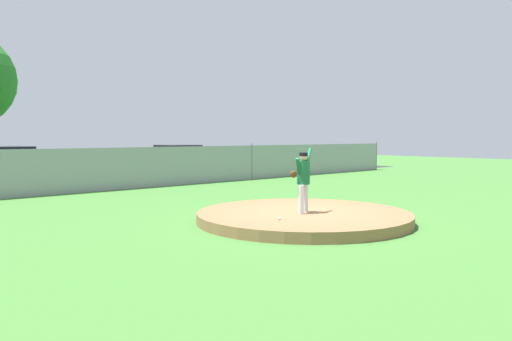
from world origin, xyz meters
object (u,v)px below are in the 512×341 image
parked_car_charcoal (6,168)px  parked_car_white (178,161)px  baseball (279,218)px  pitcher_youth (303,176)px

parked_car_charcoal → parked_car_white: parked_car_charcoal is taller
parked_car_charcoal → parked_car_white: (8.54, -0.04, -0.01)m
baseball → parked_car_charcoal: (-1.63, 14.58, 0.53)m
pitcher_youth → baseball: (-1.17, -0.35, -0.88)m
parked_car_white → baseball: bearing=-115.4°
baseball → parked_car_white: size_ratio=0.02×
baseball → parked_car_white: (6.91, 14.53, 0.51)m
pitcher_youth → parked_car_white: 15.30m
baseball → parked_car_charcoal: size_ratio=0.02×
pitcher_youth → parked_car_charcoal: (-2.80, 14.23, -0.35)m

